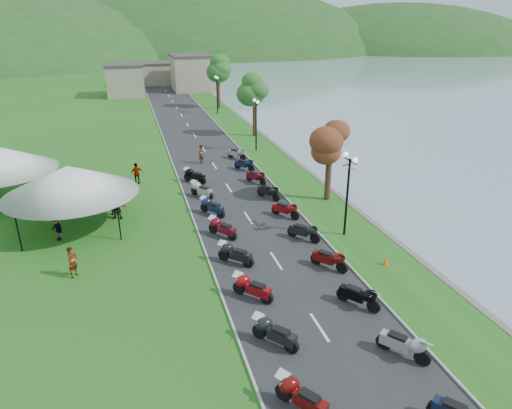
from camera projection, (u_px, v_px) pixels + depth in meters
road at (203, 149)px, 46.19m from camera, size 7.00×120.00×0.02m
hills_backdrop at (140, 51)px, 188.97m from camera, size 360.00×120.00×76.00m
far_building at (152, 75)px, 84.91m from camera, size 18.00×16.00×5.00m
moto_row_left at (262, 310)px, 19.68m from camera, size 2.60×40.07×1.10m
moto_row_right at (304, 231)px, 26.95m from camera, size 2.60×37.48×1.10m
vendor_tent_main at (72, 197)px, 28.19m from camera, size 5.42×5.42×4.00m
tree_lakeside at (329, 157)px, 32.04m from camera, size 2.32×2.32×6.46m
pedestrian_a at (75, 276)px, 23.30m from camera, size 0.70×0.75×1.66m
pedestrian_b at (115, 214)px, 30.74m from camera, size 0.89×0.67×1.63m
pedestrian_c at (59, 240)px, 27.12m from camera, size 0.94×1.05×1.55m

